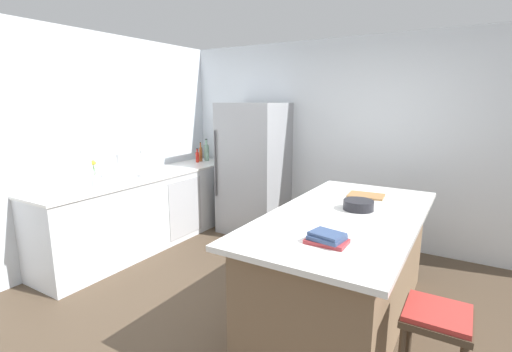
{
  "coord_description": "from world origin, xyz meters",
  "views": [
    {
      "loc": [
        1.4,
        -2.43,
        1.82
      ],
      "look_at": [
        -0.66,
        0.99,
        1.0
      ],
      "focal_mm": 25.57,
      "sensor_mm": 36.0,
      "label": 1
    }
  ],
  "objects_px": {
    "refrigerator": "(254,168)",
    "sink_faucet": "(119,166)",
    "hot_sauce_bottle": "(197,157)",
    "cookbook_stack": "(327,238)",
    "mixing_bowl": "(358,205)",
    "cutting_board": "(366,196)",
    "bar_stool": "(436,330)",
    "olive_oil_bottle": "(216,152)",
    "vinegar_bottle": "(201,154)",
    "flower_vase": "(95,179)",
    "paper_towel_roll": "(141,165)",
    "kitchen_island": "(344,266)",
    "gin_bottle": "(206,152)"
  },
  "relations": [
    {
      "from": "flower_vase",
      "to": "mixing_bowl",
      "type": "xyz_separation_m",
      "value": [
        2.65,
        0.59,
        -0.04
      ]
    },
    {
      "from": "kitchen_island",
      "to": "vinegar_bottle",
      "type": "bearing_deg",
      "value": 151.95
    },
    {
      "from": "mixing_bowl",
      "to": "flower_vase",
      "type": "bearing_deg",
      "value": -167.35
    },
    {
      "from": "sink_faucet",
      "to": "mixing_bowl",
      "type": "bearing_deg",
      "value": 4.23
    },
    {
      "from": "flower_vase",
      "to": "hot_sauce_bottle",
      "type": "height_order",
      "value": "flower_vase"
    },
    {
      "from": "gin_bottle",
      "to": "vinegar_bottle",
      "type": "xyz_separation_m",
      "value": [
        -0.04,
        -0.09,
        -0.02
      ]
    },
    {
      "from": "olive_oil_bottle",
      "to": "cookbook_stack",
      "type": "distance_m",
      "value": 3.51
    },
    {
      "from": "cookbook_stack",
      "to": "refrigerator",
      "type": "bearing_deg",
      "value": 130.95
    },
    {
      "from": "bar_stool",
      "to": "vinegar_bottle",
      "type": "xyz_separation_m",
      "value": [
        -3.46,
        2.14,
        0.49
      ]
    },
    {
      "from": "flower_vase",
      "to": "olive_oil_bottle",
      "type": "xyz_separation_m",
      "value": [
        0.04,
        2.06,
        0.05
      ]
    },
    {
      "from": "hot_sauce_bottle",
      "to": "cookbook_stack",
      "type": "height_order",
      "value": "hot_sauce_bottle"
    },
    {
      "from": "olive_oil_bottle",
      "to": "cutting_board",
      "type": "distance_m",
      "value": 2.74
    },
    {
      "from": "paper_towel_roll",
      "to": "hot_sauce_bottle",
      "type": "xyz_separation_m",
      "value": [
        -0.07,
        1.13,
        -0.05
      ]
    },
    {
      "from": "bar_stool",
      "to": "cutting_board",
      "type": "relative_size",
      "value": 1.96
    },
    {
      "from": "refrigerator",
      "to": "olive_oil_bottle",
      "type": "height_order",
      "value": "refrigerator"
    },
    {
      "from": "hot_sauce_bottle",
      "to": "vinegar_bottle",
      "type": "bearing_deg",
      "value": 98.58
    },
    {
      "from": "sink_faucet",
      "to": "gin_bottle",
      "type": "bearing_deg",
      "value": 88.88
    },
    {
      "from": "paper_towel_roll",
      "to": "cutting_board",
      "type": "distance_m",
      "value": 2.65
    },
    {
      "from": "paper_towel_roll",
      "to": "kitchen_island",
      "type": "bearing_deg",
      "value": -4.8
    },
    {
      "from": "flower_vase",
      "to": "gin_bottle",
      "type": "xyz_separation_m",
      "value": [
        -0.07,
        1.98,
        0.05
      ]
    },
    {
      "from": "olive_oil_bottle",
      "to": "gin_bottle",
      "type": "bearing_deg",
      "value": -142.78
    },
    {
      "from": "kitchen_island",
      "to": "cutting_board",
      "type": "bearing_deg",
      "value": 90.51
    },
    {
      "from": "hot_sauce_bottle",
      "to": "cutting_board",
      "type": "xyz_separation_m",
      "value": [
        2.69,
        -0.72,
        -0.07
      ]
    },
    {
      "from": "hot_sauce_bottle",
      "to": "mixing_bowl",
      "type": "height_order",
      "value": "hot_sauce_bottle"
    },
    {
      "from": "bar_stool",
      "to": "vinegar_bottle",
      "type": "distance_m",
      "value": 4.1
    },
    {
      "from": "flower_vase",
      "to": "hot_sauce_bottle",
      "type": "xyz_separation_m",
      "value": [
        -0.1,
        1.79,
        -0.0
      ]
    },
    {
      "from": "mixing_bowl",
      "to": "cutting_board",
      "type": "relative_size",
      "value": 0.73
    },
    {
      "from": "bar_stool",
      "to": "cookbook_stack",
      "type": "distance_m",
      "value": 0.79
    },
    {
      "from": "sink_faucet",
      "to": "gin_bottle",
      "type": "relative_size",
      "value": 0.9
    },
    {
      "from": "bar_stool",
      "to": "flower_vase",
      "type": "distance_m",
      "value": 3.39
    },
    {
      "from": "kitchen_island",
      "to": "cutting_board",
      "type": "relative_size",
      "value": 6.49
    },
    {
      "from": "sink_faucet",
      "to": "hot_sauce_bottle",
      "type": "height_order",
      "value": "sink_faucet"
    },
    {
      "from": "refrigerator",
      "to": "sink_faucet",
      "type": "bearing_deg",
      "value": -121.55
    },
    {
      "from": "refrigerator",
      "to": "bar_stool",
      "type": "xyz_separation_m",
      "value": [
        2.53,
        -2.15,
        -0.35
      ]
    },
    {
      "from": "bar_stool",
      "to": "olive_oil_bottle",
      "type": "xyz_separation_m",
      "value": [
        -3.31,
        2.31,
        0.51
      ]
    },
    {
      "from": "olive_oil_bottle",
      "to": "paper_towel_roll",
      "type": "bearing_deg",
      "value": -92.74
    },
    {
      "from": "bar_stool",
      "to": "vinegar_bottle",
      "type": "relative_size",
      "value": 2.3
    },
    {
      "from": "cookbook_stack",
      "to": "mixing_bowl",
      "type": "distance_m",
      "value": 0.84
    },
    {
      "from": "refrigerator",
      "to": "sink_faucet",
      "type": "relative_size",
      "value": 6.0
    },
    {
      "from": "olive_oil_bottle",
      "to": "vinegar_bottle",
      "type": "bearing_deg",
      "value": -130.64
    },
    {
      "from": "vinegar_bottle",
      "to": "cookbook_stack",
      "type": "xyz_separation_m",
      "value": [
        2.8,
        -2.13,
        -0.08
      ]
    },
    {
      "from": "paper_towel_roll",
      "to": "cutting_board",
      "type": "bearing_deg",
      "value": 8.75
    },
    {
      "from": "vinegar_bottle",
      "to": "mixing_bowl",
      "type": "distance_m",
      "value": 3.05
    },
    {
      "from": "hot_sauce_bottle",
      "to": "mixing_bowl",
      "type": "bearing_deg",
      "value": -23.51
    },
    {
      "from": "paper_towel_roll",
      "to": "gin_bottle",
      "type": "height_order",
      "value": "gin_bottle"
    },
    {
      "from": "paper_towel_roll",
      "to": "olive_oil_bottle",
      "type": "height_order",
      "value": "olive_oil_bottle"
    },
    {
      "from": "vinegar_bottle",
      "to": "mixing_bowl",
      "type": "bearing_deg",
      "value": -25.05
    },
    {
      "from": "flower_vase",
      "to": "gin_bottle",
      "type": "relative_size",
      "value": 0.86
    },
    {
      "from": "paper_towel_roll",
      "to": "mixing_bowl",
      "type": "height_order",
      "value": "paper_towel_roll"
    },
    {
      "from": "mixing_bowl",
      "to": "sink_faucet",
      "type": "bearing_deg",
      "value": -175.77
    }
  ]
}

